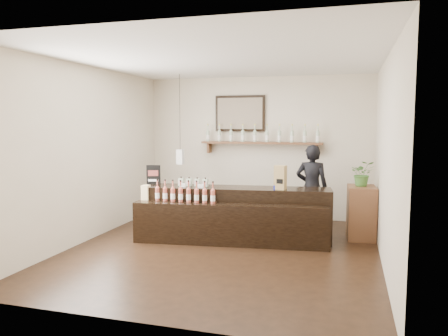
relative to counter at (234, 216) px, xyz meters
name	(u,v)px	position (x,y,z in m)	size (l,w,h in m)	color
ground	(222,250)	(-0.02, -0.59, -0.40)	(5.00, 5.00, 0.00)	black
room_shell	(222,136)	(-0.02, -0.59, 1.30)	(5.00, 5.00, 5.00)	beige
back_wall_decor	(248,130)	(-0.18, 1.79, 1.36)	(2.66, 0.96, 1.69)	brown
counter	(234,216)	(0.00, 0.00, 0.00)	(3.09, 1.16, 1.00)	black
promo_sign	(153,175)	(-1.42, 0.05, 0.61)	(0.23, 0.08, 0.33)	black
paper_bag	(280,177)	(0.73, 0.10, 0.64)	(0.20, 0.17, 0.38)	#997C4A
tape_dispenser	(278,187)	(0.70, 0.08, 0.50)	(0.14, 0.06, 0.12)	#1C29C4
side_cabinet	(361,212)	(1.98, 0.69, 0.03)	(0.48, 0.63, 0.87)	brown
potted_plant	(362,174)	(1.98, 0.69, 0.67)	(0.37, 0.32, 0.42)	#3E702D
shopkeeper	(312,182)	(1.15, 0.96, 0.46)	(0.63, 0.41, 1.72)	black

